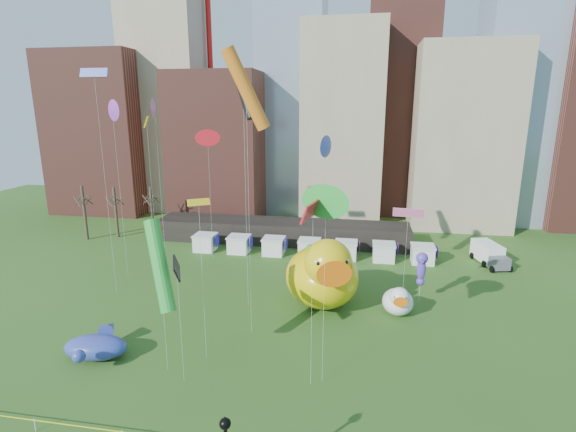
% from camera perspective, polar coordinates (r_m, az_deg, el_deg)
% --- Properties ---
extents(skyline, '(101.00, 23.00, 68.00)m').
position_cam_1_polar(skyline, '(81.48, 6.14, 15.08)').
color(skyline, brown).
rests_on(skyline, ground).
extents(pavilion, '(38.00, 6.00, 3.20)m').
position_cam_1_polar(pavilion, '(65.90, -0.85, -2.05)').
color(pavilion, black).
rests_on(pavilion, ground).
extents(vendor_tents, '(33.24, 2.80, 2.40)m').
position_cam_1_polar(vendor_tents, '(59.65, 2.84, -4.31)').
color(vendor_tents, white).
rests_on(vendor_tents, ground).
extents(bare_trees, '(8.44, 6.44, 8.50)m').
position_cam_1_polar(bare_trees, '(73.34, -21.61, 0.56)').
color(bare_trees, '#382B21').
rests_on(bare_trees, ground).
extents(big_duck, '(9.68, 11.14, 7.85)m').
position_cam_1_polar(big_duck, '(44.25, 4.65, -7.58)').
color(big_duck, '#DEC10B').
rests_on(big_duck, ground).
extents(small_duck, '(3.12, 4.17, 3.20)m').
position_cam_1_polar(small_duck, '(44.67, 14.29, -10.76)').
color(small_duck, white).
rests_on(small_duck, ground).
extents(seahorse_green, '(1.90, 2.12, 6.18)m').
position_cam_1_polar(seahorse_green, '(45.53, 3.20, -5.86)').
color(seahorse_green, silver).
rests_on(seahorse_green, ground).
extents(seahorse_purple, '(1.40, 1.65, 5.59)m').
position_cam_1_polar(seahorse_purple, '(46.81, 17.19, -6.33)').
color(seahorse_purple, silver).
rests_on(seahorse_purple, ground).
extents(whale_inflatable, '(5.45, 6.64, 2.27)m').
position_cam_1_polar(whale_inflatable, '(40.06, -23.88, -15.33)').
color(whale_inflatable, '#3D3694').
rests_on(whale_inflatable, ground).
extents(box_truck, '(3.73, 6.63, 2.66)m').
position_cam_1_polar(box_truck, '(62.55, 24.96, -4.52)').
color(box_truck, white).
rests_on(box_truck, ground).
extents(kite_0, '(2.10, 0.85, 17.25)m').
position_cam_1_polar(kite_0, '(56.63, -10.54, 10.07)').
color(kite_0, silver).
rests_on(kite_0, ground).
extents(kite_1, '(0.99, 2.38, 21.07)m').
position_cam_1_polar(kite_1, '(56.55, -17.16, 13.42)').
color(kite_1, silver).
rests_on(kite_1, ground).
extents(kite_2, '(2.85, 2.40, 23.73)m').
position_cam_1_polar(kite_2, '(41.41, -5.92, 15.85)').
color(kite_2, silver).
rests_on(kite_2, ground).
extents(kite_3, '(3.50, 3.69, 12.00)m').
position_cam_1_polar(kite_3, '(33.29, -16.51, -6.29)').
color(kite_3, silver).
rests_on(kite_3, ground).
extents(kite_4, '(2.03, 3.65, 19.01)m').
position_cam_1_polar(kite_4, '(49.81, -18.12, 11.62)').
color(kite_4, silver).
rests_on(kite_4, ground).
extents(kite_5, '(2.90, 0.49, 23.70)m').
position_cam_1_polar(kite_5, '(48.71, -24.18, 16.59)').
color(kite_5, silver).
rests_on(kite_5, ground).
extents(kite_6, '(4.00, 2.59, 24.61)m').
position_cam_1_polar(kite_6, '(36.14, -5.54, 16.25)').
color(kite_6, silver).
rests_on(kite_6, ground).
extents(kite_7, '(2.01, 1.78, 20.81)m').
position_cam_1_polar(kite_7, '(53.49, -22.15, 12.73)').
color(kite_7, silver).
rests_on(kite_7, ground).
extents(kite_8, '(1.28, 4.00, 13.93)m').
position_cam_1_polar(kite_8, '(28.91, 3.32, 0.83)').
color(kite_8, silver).
rests_on(kite_8, ground).
extents(kite_9, '(2.83, 0.71, 10.91)m').
position_cam_1_polar(kite_9, '(41.45, 15.56, 0.34)').
color(kite_9, silver).
rests_on(kite_9, ground).
extents(kite_10, '(1.73, 3.08, 9.53)m').
position_cam_1_polar(kite_10, '(31.42, -14.45, -6.67)').
color(kite_10, silver).
rests_on(kite_10, ground).
extents(kite_11, '(2.31, 1.13, 14.98)m').
position_cam_1_polar(kite_11, '(29.16, 5.02, 1.91)').
color(kite_11, silver).
rests_on(kite_11, ground).
extents(kite_12, '(1.58, 1.12, 13.29)m').
position_cam_1_polar(kite_12, '(33.14, -11.68, 1.45)').
color(kite_12, silver).
rests_on(kite_12, ground).
extents(kite_13, '(0.94, 2.48, 16.92)m').
position_cam_1_polar(kite_13, '(49.27, 5.18, 9.09)').
color(kite_13, silver).
rests_on(kite_13, ground).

